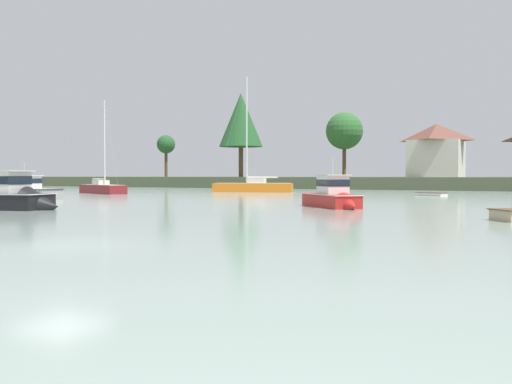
{
  "coord_description": "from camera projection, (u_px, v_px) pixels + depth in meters",
  "views": [
    {
      "loc": [
        12.96,
        -12.74,
        2.1
      ],
      "look_at": [
        -3.94,
        20.95,
        1.01
      ],
      "focal_mm": 40.14,
      "sensor_mm": 36.0,
      "label": 1
    }
  ],
  "objects": [
    {
      "name": "ground_plane",
      "position": [
        62.0,
        245.0,
        17.25
      ],
      "size": [
        428.02,
        428.02,
        0.0
      ],
      "primitive_type": "plane",
      "color": "gray"
    },
    {
      "name": "far_shore_bank",
      "position": [
        459.0,
        182.0,
        98.83
      ],
      "size": [
        192.61,
        43.48,
        1.86
      ],
      "primitive_type": "cube",
      "color": "#4C563D",
      "rests_on": "ground"
    },
    {
      "name": "cruiser_red",
      "position": [
        334.0,
        200.0,
        37.53
      ],
      "size": [
        5.92,
        6.27,
        3.97
      ],
      "color": "#B2231E",
      "rests_on": "ground"
    },
    {
      "name": "cruiser_grey",
      "position": [
        20.0,
        194.0,
        49.79
      ],
      "size": [
        7.69,
        2.7,
        4.05
      ],
      "color": "gray",
      "rests_on": "ground"
    },
    {
      "name": "sailboat_orange",
      "position": [
        253.0,
        190.0,
        72.16
      ],
      "size": [
        10.27,
        5.38,
        15.32
      ],
      "color": "orange",
      "rests_on": "ground"
    },
    {
      "name": "dinghy_white",
      "position": [
        431.0,
        195.0,
        59.37
      ],
      "size": [
        3.4,
        2.55,
        0.48
      ],
      "color": "white",
      "rests_on": "ground"
    },
    {
      "name": "sailboat_maroon",
      "position": [
        102.0,
        191.0,
        66.97
      ],
      "size": [
        8.83,
        5.58,
        11.47
      ],
      "color": "maroon",
      "rests_on": "ground"
    },
    {
      "name": "cruiser_black",
      "position": [
        2.0,
        200.0,
        35.57
      ],
      "size": [
        9.28,
        4.39,
        4.3
      ],
      "color": "black",
      "rests_on": "ground"
    },
    {
      "name": "shore_tree_inland_b",
      "position": [
        166.0,
        145.0,
        111.04
      ],
      "size": [
        3.56,
        3.56,
        8.1
      ],
      "color": "brown",
      "rests_on": "far_shore_bank"
    },
    {
      "name": "shore_tree_inland_c",
      "position": [
        344.0,
        131.0,
        109.19
      ],
      "size": [
        7.09,
        7.09,
        12.32
      ],
      "color": "brown",
      "rests_on": "far_shore_bank"
    },
    {
      "name": "shore_tree_center",
      "position": [
        241.0,
        120.0,
        101.56
      ],
      "size": [
        7.78,
        7.78,
        14.89
      ],
      "color": "brown",
      "rests_on": "far_shore_bank"
    },
    {
      "name": "cottage_hillside",
      "position": [
        436.0,
        150.0,
        95.19
      ],
      "size": [
        8.79,
        10.24,
        8.84
      ],
      "color": "silver",
      "rests_on": "far_shore_bank"
    }
  ]
}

